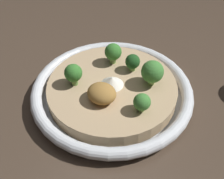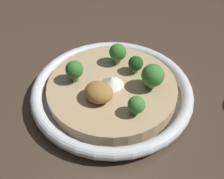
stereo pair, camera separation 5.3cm
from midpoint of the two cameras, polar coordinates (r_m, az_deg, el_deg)
ground_plane at (r=0.55m, az=2.78°, el=-1.79°), size 6.00×6.00×0.00m
risotto_bowl at (r=0.53m, az=2.85°, el=-0.43°), size 0.31×0.31×0.03m
cheese_sprinkle at (r=0.52m, az=3.07°, el=2.00°), size 0.04×0.04×0.02m
crispy_onion_garnish at (r=0.48m, az=0.41°, el=-0.70°), size 0.05×0.05×0.03m
broccoli_back_left at (r=0.56m, az=3.93°, el=7.38°), size 0.03×0.03×0.04m
broccoli_front_left at (r=0.51m, az=-4.75°, el=3.81°), size 0.03×0.03×0.04m
broccoli_front_right at (r=0.46m, az=8.29°, el=-3.32°), size 0.03×0.03×0.04m
broccoli_back_right at (r=0.54m, az=7.65°, el=5.07°), size 0.03×0.03×0.04m
broccoli_right at (r=0.51m, az=11.28°, el=2.64°), size 0.04×0.04×0.05m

